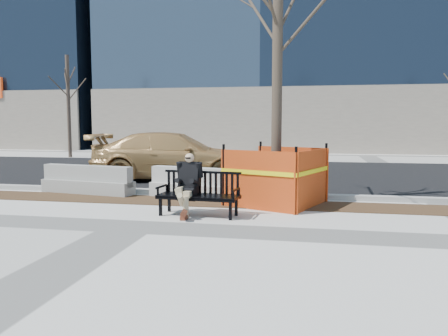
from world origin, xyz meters
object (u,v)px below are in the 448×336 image
Objects in this scene: tree_fence at (276,204)px; sedan at (175,180)px; jersey_barrier_left at (88,193)px; jersey_barrier_right at (201,199)px; bench at (198,216)px; seated_man at (189,215)px.

sedan is at bearing 134.06° from tree_fence.
jersey_barrier_right is at bearing 6.17° from jersey_barrier_left.
jersey_barrier_left is at bearing 154.04° from bench.
tree_fence is 1.30× the size of sedan.
bench is 1.99m from jersey_barrier_right.
jersey_barrier_left is (-1.42, -3.06, 0.00)m from sedan.
tree_fence reaches higher than jersey_barrier_right.
bench reaches higher than jersey_barrier_left.
jersey_barrier_right is (-1.83, 0.36, 0.00)m from tree_fence.
jersey_barrier_left is (-3.52, 2.15, 0.00)m from bench.
tree_fence reaches higher than jersey_barrier_left.
jersey_barrier_right is at bearing -160.10° from sedan.
bench is 5.62m from sedan.
jersey_barrier_left is at bearing 147.89° from sedan.
jersey_barrier_right is (1.67, -3.27, 0.00)m from sedan.
jersey_barrier_left is at bearing -169.91° from jersey_barrier_right.
seated_man is at bearing -167.16° from sedan.
seated_man is 1.89m from jersey_barrier_right.
bench is at bearing -63.63° from jersey_barrier_right.
bench is 0.23m from seated_man.
seated_man is 5.48m from sedan.
seated_man is 2.23m from tree_fence.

